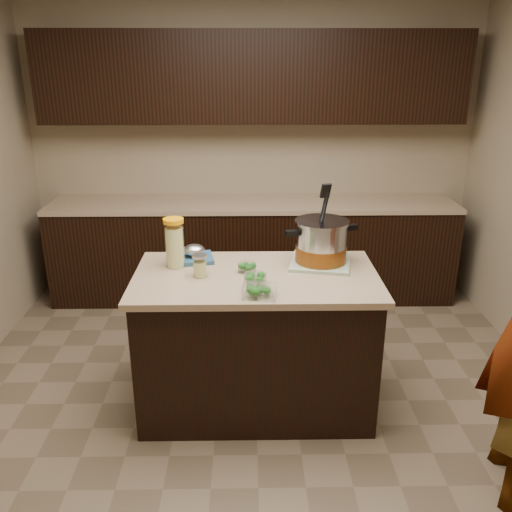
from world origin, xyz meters
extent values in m
plane|color=brown|center=(0.00, 0.00, 0.00)|extent=(4.00, 4.00, 0.00)
cube|color=tan|center=(0.00, 2.00, 1.35)|extent=(4.00, 0.04, 2.70)
cube|color=tan|center=(0.00, -2.00, 1.35)|extent=(4.00, 0.04, 2.70)
cube|color=black|center=(0.00, 1.70, 0.43)|extent=(3.60, 0.60, 0.86)
cube|color=tan|center=(0.00, 1.70, 0.88)|extent=(3.60, 0.63, 0.04)
cube|color=black|center=(0.00, 1.82, 1.95)|extent=(3.60, 0.35, 0.75)
cube|color=black|center=(0.00, 0.00, 0.43)|extent=(1.40, 0.75, 0.86)
cube|color=tan|center=(0.00, 0.00, 0.88)|extent=(1.46, 0.81, 0.04)
cube|color=#5B875F|center=(0.41, 0.18, 0.91)|extent=(0.42, 0.42, 0.02)
cylinder|color=#B7B7BC|center=(0.41, 0.18, 1.04)|extent=(0.39, 0.39, 0.25)
cylinder|color=brown|center=(0.41, 0.18, 0.97)|extent=(0.39, 0.39, 0.10)
cylinder|color=#B7B7BC|center=(0.41, 0.18, 1.17)|extent=(0.41, 0.41, 0.02)
cube|color=black|center=(0.22, 0.12, 1.12)|extent=(0.09, 0.06, 0.03)
cube|color=black|center=(0.59, 0.23, 1.12)|extent=(0.09, 0.06, 0.03)
cylinder|color=black|center=(0.41, 0.14, 1.24)|extent=(0.06, 0.13, 0.30)
cylinder|color=#D1D07F|center=(-0.50, 0.15, 1.03)|extent=(0.14, 0.14, 0.25)
cylinder|color=white|center=(-0.50, 0.15, 1.04)|extent=(0.16, 0.16, 0.28)
cylinder|color=#FB9E05|center=(-0.50, 0.15, 1.19)|extent=(0.17, 0.17, 0.02)
cylinder|color=#D1D07F|center=(-0.33, -0.02, 0.95)|extent=(0.08, 0.08, 0.09)
cylinder|color=white|center=(-0.33, -0.02, 0.96)|extent=(0.09, 0.09, 0.12)
cylinder|color=silver|center=(-0.33, -0.02, 1.03)|extent=(0.10, 0.10, 0.02)
cylinder|color=silver|center=(-0.05, 0.05, 0.93)|extent=(0.11, 0.11, 0.05)
cylinder|color=silver|center=(-0.01, -0.14, 0.93)|extent=(0.17, 0.17, 0.06)
cube|color=silver|center=(0.01, -0.31, 0.93)|extent=(0.20, 0.16, 0.07)
cube|color=navy|center=(-0.41, 0.25, 0.91)|extent=(0.30, 0.26, 0.03)
ellipsoid|color=silver|center=(-0.39, 0.25, 0.96)|extent=(0.14, 0.11, 0.07)
camera|label=1|loc=(-0.05, -2.98, 2.14)|focal=38.00mm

